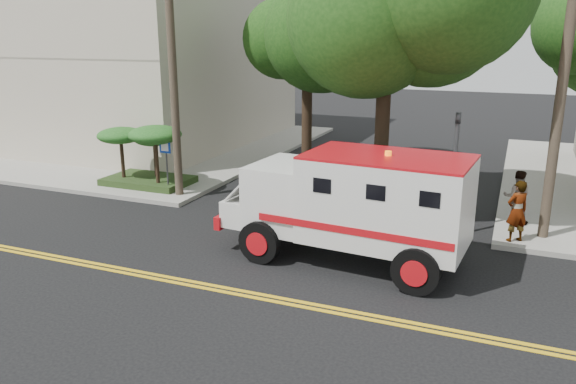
% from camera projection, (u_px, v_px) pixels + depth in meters
% --- Properties ---
extents(ground, '(100.00, 100.00, 0.00)m').
position_uv_depth(ground, '(245.00, 294.00, 12.69)').
color(ground, black).
rests_on(ground, ground).
extents(sidewalk_nw, '(17.00, 17.00, 0.15)m').
position_uv_depth(sidewalk_nw, '(130.00, 144.00, 29.62)').
color(sidewalk_nw, gray).
rests_on(sidewalk_nw, ground).
extents(building_left, '(16.00, 14.00, 10.00)m').
position_uv_depth(building_left, '(110.00, 44.00, 30.30)').
color(building_left, '#B6AC95').
rests_on(building_left, sidewalk_nw).
extents(utility_pole_left, '(0.28, 0.28, 9.00)m').
position_uv_depth(utility_pole_left, '(173.00, 70.00, 18.85)').
color(utility_pole_left, '#382D23').
rests_on(utility_pole_left, ground).
extents(utility_pole_right, '(0.28, 0.28, 9.00)m').
position_uv_depth(utility_pole_right, '(563.00, 80.00, 14.69)').
color(utility_pole_right, '#382D23').
rests_on(utility_pole_right, ground).
extents(tree_left, '(4.48, 4.20, 7.70)m').
position_uv_depth(tree_left, '(313.00, 32.00, 22.60)').
color(tree_left, black).
rests_on(tree_left, ground).
extents(traffic_signal, '(0.15, 0.18, 3.60)m').
position_uv_depth(traffic_signal, '(455.00, 162.00, 15.69)').
color(traffic_signal, '#3F3F42').
rests_on(traffic_signal, ground).
extents(accessibility_sign, '(0.45, 0.10, 2.02)m').
position_uv_depth(accessibility_sign, '(166.00, 159.00, 20.08)').
color(accessibility_sign, '#3F3F42').
rests_on(accessibility_sign, ground).
extents(palm_planter, '(3.52, 2.63, 2.36)m').
position_uv_depth(palm_planter, '(145.00, 146.00, 20.86)').
color(palm_planter, '#1E3314').
rests_on(palm_planter, sidewalk_nw).
extents(armored_truck, '(6.47, 2.97, 2.87)m').
position_uv_depth(armored_truck, '(354.00, 201.00, 14.07)').
color(armored_truck, silver).
rests_on(armored_truck, ground).
extents(pedestrian_a, '(0.75, 0.71, 1.73)m').
position_uv_depth(pedestrian_a, '(517.00, 211.00, 15.29)').
color(pedestrian_a, gray).
rests_on(pedestrian_a, sidewalk_ne).
extents(pedestrian_b, '(0.83, 0.66, 1.63)m').
position_uv_depth(pedestrian_b, '(517.00, 197.00, 16.78)').
color(pedestrian_b, gray).
rests_on(pedestrian_b, sidewalk_ne).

